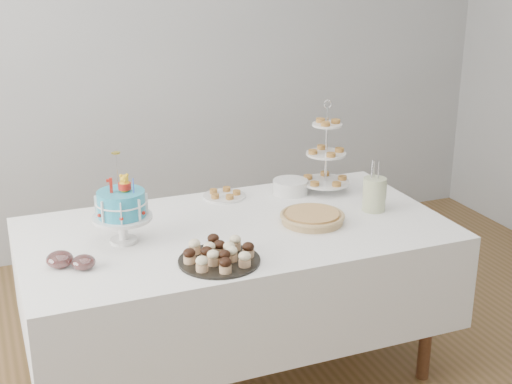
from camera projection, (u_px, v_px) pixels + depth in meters
name	position (u px, v px, depth m)	size (l,w,h in m)	color
walls	(261.00, 117.00, 2.78)	(5.04, 4.04, 2.70)	#97999C
table	(236.00, 273.00, 3.31)	(1.92, 1.02, 0.77)	white
birthday_cake	(122.00, 219.00, 3.04)	(0.26, 0.26, 0.40)	silver
cupcake_tray	(219.00, 254.00, 2.88)	(0.34, 0.34, 0.08)	black
pie	(312.00, 217.00, 3.28)	(0.30, 0.30, 0.05)	tan
tiered_stand	(326.00, 154.00, 3.63)	(0.25, 0.25, 0.49)	silver
plate_stack	(290.00, 187.00, 3.66)	(0.18, 0.18, 0.07)	silver
pastry_plate	(224.00, 195.00, 3.61)	(0.22, 0.22, 0.03)	silver
jam_bowl_a	(83.00, 262.00, 2.82)	(0.10, 0.10, 0.06)	silver
jam_bowl_b	(60.00, 260.00, 2.84)	(0.11, 0.11, 0.06)	silver
utensil_pitcher	(374.00, 193.00, 3.41)	(0.12, 0.11, 0.25)	beige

